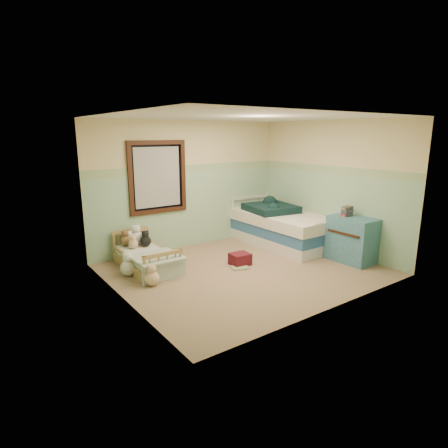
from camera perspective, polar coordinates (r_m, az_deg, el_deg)
floor at (r=6.45m, az=3.16°, el=-6.99°), size 4.20×3.60×0.02m
ceiling at (r=6.05m, az=3.48°, el=15.99°), size 4.20×3.60×0.02m
wall_back at (r=7.59m, az=-5.27°, el=5.92°), size 4.20×0.04×2.50m
wall_front at (r=4.88m, az=16.68°, el=1.15°), size 4.20×0.04×2.50m
wall_left at (r=5.10m, az=-15.43°, el=1.74°), size 0.04×3.60×2.50m
wall_right at (r=7.60m, az=15.81°, el=5.48°), size 0.04×3.60×2.50m
wainscot_mint at (r=7.66m, az=-5.13°, el=2.20°), size 4.20×0.01×1.50m
border_strip at (r=7.54m, az=-5.26°, el=8.35°), size 4.20×0.01×0.15m
window_frame at (r=7.21m, az=-9.98°, el=6.97°), size 1.16×0.06×1.36m
window_blinds at (r=7.22m, az=-10.01°, el=6.97°), size 0.92×0.01×1.12m
toddler_bed_frame at (r=6.62m, az=-11.69°, el=-5.80°), size 0.69×1.37×0.18m
toddler_mattress at (r=6.57m, az=-11.75°, el=-4.58°), size 0.63×1.31×0.12m
patchwork_quilt at (r=6.18m, az=-10.16°, el=-4.95°), size 0.74×0.69×0.03m
plush_bed_brown at (r=6.92m, az=-14.64°, el=-2.44°), size 0.20×0.20×0.20m
plush_bed_white at (r=6.98m, az=-13.12°, el=-2.03°), size 0.24×0.24×0.24m
plush_bed_tan at (r=6.74m, az=-13.55°, el=-2.94°), size 0.17×0.17×0.17m
plush_bed_dark at (r=6.82m, az=-11.77°, el=-2.53°), size 0.20×0.20×0.20m
plush_floor_cream at (r=6.33m, az=-14.24°, el=-6.42°), size 0.27×0.27×0.27m
plush_floor_tan at (r=5.86m, az=-10.86°, el=-8.07°), size 0.23×0.23×0.23m
twin_bed_frame at (r=7.91m, az=8.69°, el=-2.32°), size 1.06×2.12×0.22m
twin_boxspring at (r=7.85m, az=8.75°, el=-0.78°), size 1.06×2.12×0.22m
twin_mattress at (r=7.80m, az=8.81°, el=0.79°), size 1.10×2.17×0.22m
teal_blanket at (r=7.94m, az=7.09°, el=2.40°), size 1.04×1.08×0.14m
dresser at (r=7.12m, az=18.77°, el=-2.23°), size 0.50×0.81×0.81m
book_stack at (r=7.09m, az=18.13°, el=1.80°), size 0.18×0.15×0.16m
red_pillow at (r=6.65m, az=2.45°, el=-5.32°), size 0.35×0.31×0.21m
floor_book at (r=6.50m, az=2.42°, el=-6.59°), size 0.34×0.30×0.03m
extra_plush_0 at (r=6.94m, az=-14.15°, el=-2.44°), size 0.18×0.18×0.18m
extra_plush_1 at (r=6.93m, az=-11.89°, el=-2.41°), size 0.17×0.17×0.17m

